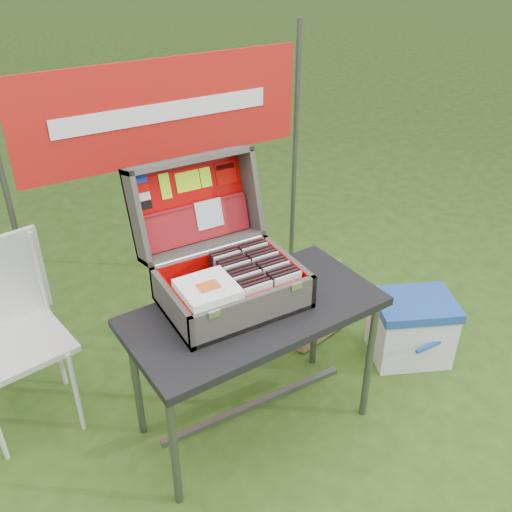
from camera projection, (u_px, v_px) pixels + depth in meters
ground at (267, 421)px, 2.88m from camera, size 80.00×80.00×0.00m
table at (255, 369)px, 2.69m from camera, size 1.17×0.64×0.71m
table_top at (255, 312)px, 2.52m from camera, size 1.17×0.64×0.04m
table_leg_fl at (174, 448)px, 2.32m from camera, size 0.04×0.04×0.67m
table_leg_fr at (369, 364)px, 2.75m from camera, size 0.04×0.04×0.67m
table_leg_bl at (136, 381)px, 2.65m from camera, size 0.04×0.04×0.67m
table_leg_br at (315, 315)px, 3.09m from camera, size 0.04×0.04×0.67m
table_brace at (255, 405)px, 2.82m from camera, size 0.99×0.03×0.03m
suitcase at (225, 244)px, 2.45m from camera, size 0.60×0.59×0.55m
suitcase_base_bottom at (233, 301)px, 2.54m from camera, size 0.60×0.43×0.02m
suitcase_base_wall_front at (255, 312)px, 2.35m from camera, size 0.60×0.02×0.16m
suitcase_base_wall_back at (212, 267)px, 2.65m from camera, size 0.60×0.02×0.16m
suitcase_base_wall_left at (172, 307)px, 2.38m from camera, size 0.02×0.43×0.16m
suitcase_base_wall_right at (288, 270)px, 2.62m from camera, size 0.02×0.43×0.16m
suitcase_liner_floor at (233, 298)px, 2.53m from camera, size 0.55×0.38×0.01m
suitcase_latch_left at (214, 314)px, 2.23m from camera, size 0.05×0.01×0.03m
suitcase_latch_right at (296, 286)px, 2.39m from camera, size 0.05×0.01×0.03m
suitcase_hinge at (210, 251)px, 2.62m from camera, size 0.54×0.02×0.02m
suitcase_lid_back at (190, 202)px, 2.68m from camera, size 0.60×0.14×0.42m
suitcase_lid_rim_far at (188, 160)px, 2.57m from camera, size 0.60×0.16×0.07m
suitcase_lid_rim_near at (203, 245)px, 2.68m from camera, size 0.60×0.16×0.07m
suitcase_lid_rim_left at (136, 218)px, 2.50m from camera, size 0.02×0.27×0.46m
suitcase_lid_rim_right at (250, 190)px, 2.75m from camera, size 0.02×0.27×0.46m
suitcase_lid_liner at (191, 202)px, 2.67m from camera, size 0.55×0.11×0.36m
suitcase_liner_wall_front at (253, 308)px, 2.36m from camera, size 0.55×0.01×0.14m
suitcase_liner_wall_back at (213, 266)px, 2.63m from camera, size 0.55×0.01×0.14m
suitcase_liner_wall_left at (175, 304)px, 2.38m from camera, size 0.01×0.38×0.14m
suitcase_liner_wall_right at (285, 269)px, 2.61m from camera, size 0.01×0.38×0.14m
suitcase_lid_pocket at (196, 223)px, 2.68m from camera, size 0.53×0.08×0.17m
suitcase_pocket_edge at (194, 206)px, 2.65m from camera, size 0.52×0.02×0.02m
suitcase_pocket_cd at (209, 214)px, 2.69m from camera, size 0.13×0.05×0.13m
lid_sticker_cc_a at (140, 179)px, 2.53m from camera, size 0.06×0.01×0.04m
lid_sticker_cc_b at (142, 188)px, 2.54m from camera, size 0.06×0.01×0.04m
lid_sticker_cc_c at (144, 197)px, 2.55m from camera, size 0.06×0.01×0.04m
lid_sticker_cc_d at (146, 205)px, 2.56m from camera, size 0.06×0.01×0.04m
lid_card_neon_tall at (165, 186)px, 2.59m from camera, size 0.05×0.04×0.11m
lid_card_neon_main at (188, 181)px, 2.64m from camera, size 0.12×0.03×0.09m
lid_card_neon_small at (206, 177)px, 2.68m from camera, size 0.05×0.03×0.09m
lid_sticker_band at (226, 173)px, 2.72m from camera, size 0.11×0.03×0.10m
lid_sticker_band_bar at (225, 167)px, 2.71m from camera, size 0.10×0.01×0.02m
cd_left_0 at (259, 300)px, 2.38m from camera, size 0.13×0.01×0.15m
cd_left_1 at (256, 297)px, 2.40m from camera, size 0.13×0.01×0.15m
cd_left_2 at (253, 294)px, 2.42m from camera, size 0.13×0.01×0.15m
cd_left_3 at (250, 291)px, 2.43m from camera, size 0.13×0.01×0.15m
cd_left_4 at (248, 289)px, 2.45m from camera, size 0.13×0.01×0.15m
cd_left_5 at (245, 286)px, 2.47m from camera, size 0.13×0.01×0.15m
cd_left_6 at (242, 283)px, 2.49m from camera, size 0.13×0.01×0.15m
cd_left_7 at (240, 281)px, 2.50m from camera, size 0.13×0.01×0.15m
cd_left_8 at (237, 278)px, 2.52m from camera, size 0.13×0.01×0.15m
cd_left_9 at (235, 276)px, 2.54m from camera, size 0.13×0.01×0.15m
cd_left_10 at (232, 273)px, 2.56m from camera, size 0.13×0.01×0.15m
cd_left_11 at (230, 271)px, 2.57m from camera, size 0.13×0.01×0.15m
cd_left_12 at (228, 268)px, 2.59m from camera, size 0.13×0.01×0.15m
cd_left_13 at (225, 266)px, 2.61m from camera, size 0.13×0.01×0.15m
cd_left_14 at (223, 264)px, 2.63m from camera, size 0.13×0.01×0.15m
cd_right_0 at (288, 290)px, 2.44m from camera, size 0.13×0.01×0.15m
cd_right_1 at (285, 287)px, 2.46m from camera, size 0.13×0.01×0.15m
cd_right_2 at (282, 285)px, 2.48m from camera, size 0.13×0.01×0.15m
cd_right_3 at (279, 282)px, 2.50m from camera, size 0.13×0.01×0.15m
cd_right_4 at (276, 280)px, 2.51m from camera, size 0.13×0.01×0.15m
cd_right_5 at (273, 277)px, 2.53m from camera, size 0.13×0.01×0.15m
cd_right_6 at (271, 274)px, 2.55m from camera, size 0.13×0.01×0.15m
cd_right_7 at (268, 272)px, 2.57m from camera, size 0.13×0.01×0.15m
cd_right_8 at (265, 270)px, 2.58m from camera, size 0.13×0.01×0.15m
cd_right_9 at (263, 267)px, 2.60m from camera, size 0.13×0.01×0.15m
cd_right_10 at (260, 265)px, 2.62m from camera, size 0.13×0.01×0.15m
cd_right_11 at (258, 262)px, 2.64m from camera, size 0.13×0.01×0.15m
cd_right_12 at (255, 260)px, 2.65m from camera, size 0.13×0.01×0.15m
cd_right_13 at (253, 258)px, 2.67m from camera, size 0.13×0.01×0.15m
cd_right_14 at (250, 256)px, 2.69m from camera, size 0.13×0.01×0.15m
songbook_0 at (208, 292)px, 2.33m from camera, size 0.22×0.22×0.00m
songbook_1 at (208, 291)px, 2.33m from camera, size 0.22×0.22×0.00m
songbook_2 at (208, 290)px, 2.33m from camera, size 0.22×0.22×0.00m
songbook_3 at (208, 289)px, 2.33m from camera, size 0.22×0.22×0.00m
songbook_4 at (207, 288)px, 2.32m from camera, size 0.22×0.22×0.00m
songbook_5 at (207, 287)px, 2.32m from camera, size 0.22×0.22×0.00m
songbook_6 at (207, 286)px, 2.32m from camera, size 0.22×0.22×0.00m
songbook_graphic at (208, 286)px, 2.31m from camera, size 0.09×0.07×0.00m
cooler at (411, 328)px, 3.21m from camera, size 0.53×0.48×0.38m
cooler_body at (411, 332)px, 3.23m from camera, size 0.51×0.45×0.33m
cooler_lid at (415, 304)px, 3.13m from camera, size 0.53×0.48×0.05m
cooler_handle at (434, 344)px, 3.07m from camera, size 0.26×0.02×0.02m
chair at (19, 346)px, 2.66m from camera, size 0.50×0.54×0.94m
chair_seat at (18, 345)px, 2.65m from camera, size 0.50×0.50×0.03m
chair_leg_fr at (76, 393)px, 2.72m from camera, size 0.02×0.02×0.48m
chair_leg_br at (58, 349)px, 2.99m from camera, size 0.02×0.02×0.48m
chair_upright_right at (39, 273)px, 2.76m from camera, size 0.02×0.02×0.45m
cardboard_box at (319, 305)px, 3.36m from camera, size 0.44×0.25×0.44m
banner_post_left at (14, 224)px, 2.89m from camera, size 0.03×0.03×1.70m
banner_post_right at (295, 161)px, 3.61m from camera, size 0.03×0.03×1.70m
banner at (164, 111)px, 3.01m from camera, size 1.60×0.02×0.55m
banner_text at (165, 112)px, 3.00m from camera, size 1.20×0.00×0.10m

